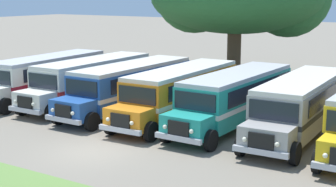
% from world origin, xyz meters
% --- Properties ---
extents(ground_plane, '(220.00, 220.00, 0.00)m').
position_xyz_m(ground_plane, '(0.00, 0.00, 0.00)').
color(ground_plane, slate).
extents(parked_bus_slot_0, '(3.23, 10.92, 2.82)m').
position_xyz_m(parked_bus_slot_0, '(-10.46, 7.43, 1.58)').
color(parked_bus_slot_0, silver).
rests_on(parked_bus_slot_0, ground_plane).
extents(parked_bus_slot_1, '(2.81, 10.86, 2.82)m').
position_xyz_m(parked_bus_slot_1, '(-6.87, 7.90, 1.58)').
color(parked_bus_slot_1, silver).
rests_on(parked_bus_slot_1, ground_plane).
extents(parked_bus_slot_2, '(2.79, 10.85, 2.82)m').
position_xyz_m(parked_bus_slot_2, '(-3.44, 7.49, 1.58)').
color(parked_bus_slot_2, '#23519E').
rests_on(parked_bus_slot_2, ground_plane).
extents(parked_bus_slot_3, '(2.84, 10.86, 2.82)m').
position_xyz_m(parked_bus_slot_3, '(0.07, 7.50, 1.58)').
color(parked_bus_slot_3, orange).
rests_on(parked_bus_slot_3, ground_plane).
extents(parked_bus_slot_4, '(2.87, 10.86, 2.82)m').
position_xyz_m(parked_bus_slot_4, '(3.37, 7.77, 1.58)').
color(parked_bus_slot_4, teal).
rests_on(parked_bus_slot_4, ground_plane).
extents(parked_bus_slot_5, '(2.98, 10.88, 2.82)m').
position_xyz_m(parked_bus_slot_5, '(6.93, 7.90, 1.58)').
color(parked_bus_slot_5, '#9E9993').
rests_on(parked_bus_slot_5, ground_plane).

